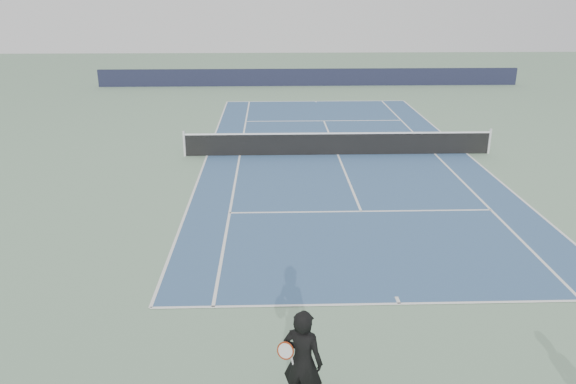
{
  "coord_description": "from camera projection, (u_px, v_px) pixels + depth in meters",
  "views": [
    {
      "loc": [
        -2.8,
        -22.63,
        6.58
      ],
      "look_at": [
        -2.33,
        -7.54,
        1.1
      ],
      "focal_mm": 35.0,
      "sensor_mm": 36.0,
      "label": 1
    }
  ],
  "objects": [
    {
      "name": "ground",
      "position": [
        338.0,
        155.0,
        23.59
      ],
      "size": [
        80.0,
        80.0,
        0.0
      ],
      "primitive_type": "plane",
      "color": "gray"
    },
    {
      "name": "court_surface",
      "position": [
        338.0,
        155.0,
        23.59
      ],
      "size": [
        10.97,
        23.77,
        0.01
      ],
      "primitive_type": "cube",
      "color": "#365680",
      "rests_on": "ground"
    },
    {
      "name": "tennis_net",
      "position": [
        338.0,
        143.0,
        23.42
      ],
      "size": [
        12.9,
        0.1,
        1.07
      ],
      "color": "silver",
      "rests_on": "ground"
    },
    {
      "name": "windscreen_far",
      "position": [
        309.0,
        77.0,
        40.19
      ],
      "size": [
        30.0,
        0.25,
        1.2
      ],
      "primitive_type": "cube",
      "color": "black",
      "rests_on": "ground"
    },
    {
      "name": "tennis_player",
      "position": [
        303.0,
        361.0,
        9.03
      ],
      "size": [
        0.88,
        0.75,
        1.87
      ],
      "color": "black",
      "rests_on": "ground"
    }
  ]
}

